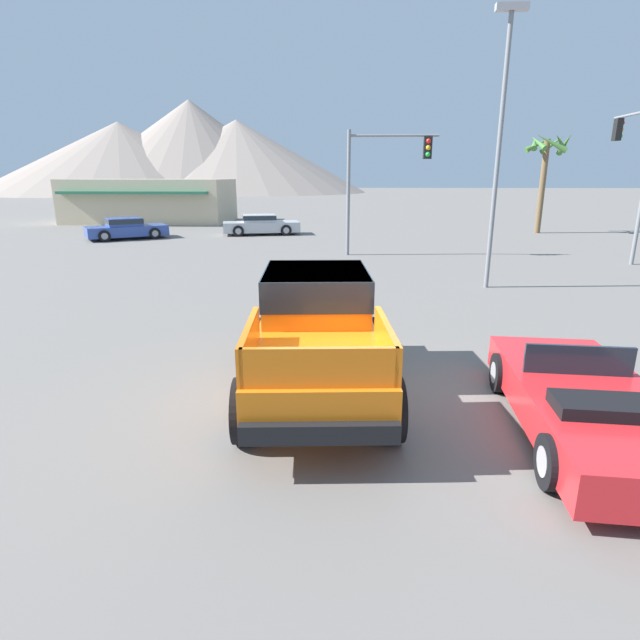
{
  "coord_description": "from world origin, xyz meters",
  "views": [
    {
      "loc": [
        0.08,
        -7.81,
        3.41
      ],
      "look_at": [
        -0.35,
        0.66,
        0.97
      ],
      "focal_mm": 28.0,
      "sensor_mm": 36.0,
      "label": 1
    }
  ],
  "objects_px": {
    "palm_tree_tall": "(547,158)",
    "orange_pickup_truck": "(316,325)",
    "traffic_light_crosswalk": "(634,156)",
    "parked_car_silver": "(261,224)",
    "street_lamp_post": "(501,128)",
    "parked_car_blue": "(126,228)",
    "red_convertible_car": "(587,406)",
    "traffic_light_main": "(384,168)"
  },
  "relations": [
    {
      "from": "palm_tree_tall",
      "to": "orange_pickup_truck",
      "type": "bearing_deg",
      "value": -117.08
    },
    {
      "from": "traffic_light_crosswalk",
      "to": "parked_car_silver",
      "type": "bearing_deg",
      "value": 62.2
    },
    {
      "from": "street_lamp_post",
      "to": "palm_tree_tall",
      "type": "relative_size",
      "value": 1.35
    },
    {
      "from": "orange_pickup_truck",
      "to": "street_lamp_post",
      "type": "relative_size",
      "value": 0.63
    },
    {
      "from": "orange_pickup_truck",
      "to": "parked_car_blue",
      "type": "xyz_separation_m",
      "value": [
        -12.05,
        20.29,
        -0.47
      ]
    },
    {
      "from": "traffic_light_crosswalk",
      "to": "palm_tree_tall",
      "type": "distance_m",
      "value": 10.75
    },
    {
      "from": "traffic_light_crosswalk",
      "to": "orange_pickup_truck",
      "type": "bearing_deg",
      "value": 139.26
    },
    {
      "from": "parked_car_silver",
      "to": "traffic_light_crosswalk",
      "type": "height_order",
      "value": "traffic_light_crosswalk"
    },
    {
      "from": "red_convertible_car",
      "to": "parked_car_blue",
      "type": "xyz_separation_m",
      "value": [
        -15.81,
        21.78,
        0.17
      ]
    },
    {
      "from": "orange_pickup_truck",
      "to": "traffic_light_crosswalk",
      "type": "distance_m",
      "value": 18.74
    },
    {
      "from": "palm_tree_tall",
      "to": "parked_car_blue",
      "type": "bearing_deg",
      "value": -169.82
    },
    {
      "from": "traffic_light_crosswalk",
      "to": "palm_tree_tall",
      "type": "xyz_separation_m",
      "value": [
        0.58,
        10.72,
        0.33
      ]
    },
    {
      "from": "traffic_light_main",
      "to": "traffic_light_crosswalk",
      "type": "bearing_deg",
      "value": -4.82
    },
    {
      "from": "parked_car_silver",
      "to": "street_lamp_post",
      "type": "bearing_deg",
      "value": 20.57
    },
    {
      "from": "parked_car_silver",
      "to": "palm_tree_tall",
      "type": "distance_m",
      "value": 17.91
    },
    {
      "from": "orange_pickup_truck",
      "to": "traffic_light_main",
      "type": "relative_size",
      "value": 0.95
    },
    {
      "from": "parked_car_silver",
      "to": "parked_car_blue",
      "type": "bearing_deg",
      "value": -83.58
    },
    {
      "from": "orange_pickup_truck",
      "to": "parked_car_blue",
      "type": "height_order",
      "value": "orange_pickup_truck"
    },
    {
      "from": "orange_pickup_truck",
      "to": "palm_tree_tall",
      "type": "bearing_deg",
      "value": 58.9
    },
    {
      "from": "parked_car_blue",
      "to": "street_lamp_post",
      "type": "xyz_separation_m",
      "value": [
        17.04,
        -12.15,
        4.21
      ]
    },
    {
      "from": "parked_car_blue",
      "to": "palm_tree_tall",
      "type": "xyz_separation_m",
      "value": [
        24.69,
        4.43,
        3.94
      ]
    },
    {
      "from": "orange_pickup_truck",
      "to": "traffic_light_main",
      "type": "distance_m",
      "value": 15.22
    },
    {
      "from": "red_convertible_car",
      "to": "parked_car_silver",
      "type": "relative_size",
      "value": 0.92
    },
    {
      "from": "red_convertible_car",
      "to": "street_lamp_post",
      "type": "height_order",
      "value": "street_lamp_post"
    },
    {
      "from": "orange_pickup_truck",
      "to": "palm_tree_tall",
      "type": "height_order",
      "value": "palm_tree_tall"
    },
    {
      "from": "traffic_light_main",
      "to": "street_lamp_post",
      "type": "bearing_deg",
      "value": -66.45
    },
    {
      "from": "red_convertible_car",
      "to": "street_lamp_post",
      "type": "bearing_deg",
      "value": 87.13
    },
    {
      "from": "traffic_light_crosswalk",
      "to": "palm_tree_tall",
      "type": "relative_size",
      "value": 1.02
    },
    {
      "from": "traffic_light_crosswalk",
      "to": "traffic_light_main",
      "type": "bearing_deg",
      "value": 85.18
    },
    {
      "from": "red_convertible_car",
      "to": "traffic_light_main",
      "type": "distance_m",
      "value": 16.75
    },
    {
      "from": "parked_car_blue",
      "to": "traffic_light_main",
      "type": "height_order",
      "value": "traffic_light_main"
    },
    {
      "from": "street_lamp_post",
      "to": "orange_pickup_truck",
      "type": "bearing_deg",
      "value": -121.51
    },
    {
      "from": "red_convertible_car",
      "to": "palm_tree_tall",
      "type": "relative_size",
      "value": 0.74
    },
    {
      "from": "red_convertible_car",
      "to": "parked_car_silver",
      "type": "bearing_deg",
      "value": 113.66
    },
    {
      "from": "parked_car_silver",
      "to": "orange_pickup_truck",
      "type": "bearing_deg",
      "value": -1.18
    },
    {
      "from": "orange_pickup_truck",
      "to": "parked_car_silver",
      "type": "bearing_deg",
      "value": 97.69
    },
    {
      "from": "red_convertible_car",
      "to": "traffic_light_crosswalk",
      "type": "height_order",
      "value": "traffic_light_crosswalk"
    },
    {
      "from": "traffic_light_main",
      "to": "palm_tree_tall",
      "type": "distance_m",
      "value": 14.49
    },
    {
      "from": "parked_car_silver",
      "to": "palm_tree_tall",
      "type": "bearing_deg",
      "value": 83.25
    },
    {
      "from": "red_convertible_car",
      "to": "palm_tree_tall",
      "type": "bearing_deg",
      "value": 75.7
    },
    {
      "from": "traffic_light_main",
      "to": "parked_car_silver",
      "type": "bearing_deg",
      "value": 130.34
    },
    {
      "from": "parked_car_blue",
      "to": "traffic_light_crosswalk",
      "type": "xyz_separation_m",
      "value": [
        24.11,
        -6.29,
        3.61
      ]
    }
  ]
}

